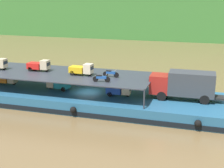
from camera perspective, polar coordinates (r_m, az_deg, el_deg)
ground_plane at (r=37.84m, az=-4.22°, el=-3.60°), size 400.00×400.00×0.00m
cargo_barge at (r=37.58m, az=-4.26°, el=-2.53°), size 31.70×9.09×1.50m
covered_lorry at (r=34.98m, az=12.76°, el=-0.08°), size 7.88×2.39×3.10m
cargo_rack at (r=38.36m, az=-9.64°, el=1.84°), size 22.50×7.75×2.00m
mini_truck_lower_stern at (r=42.47m, az=-18.34°, el=0.86°), size 2.75×1.21×1.38m
mini_truck_lower_aft at (r=38.55m, az=-9.67°, el=-0.01°), size 2.77×1.25×1.38m
mini_truck_lower_mid at (r=35.67m, az=1.29°, el=-1.06°), size 2.75×1.21×1.38m
mini_truck_upper_mid at (r=39.78m, az=-12.94°, el=3.27°), size 2.76×1.23×1.38m
mini_truck_upper_fore at (r=36.89m, az=-5.45°, el=2.64°), size 2.78×1.28×1.38m
motorcycle_upper_port at (r=33.81m, az=-1.94°, el=1.06°), size 1.90×0.55×0.87m
motorcycle_upper_centre at (r=35.86m, az=-0.24°, el=1.92°), size 1.90×0.55×0.87m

